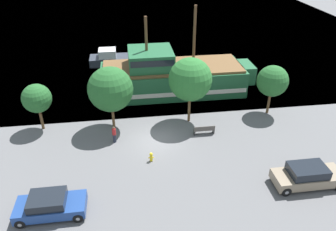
{
  "coord_description": "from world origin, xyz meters",
  "views": [
    {
      "loc": [
        -1.98,
        -22.75,
        15.91
      ],
      "look_at": [
        1.45,
        2.0,
        1.2
      ],
      "focal_mm": 35.0,
      "sensor_mm": 36.0,
      "label": 1
    }
  ],
  "objects_px": {
    "parked_car_curb_mid": "(50,205)",
    "bench_promenade_east": "(204,130)",
    "parked_car_curb_front": "(308,176)",
    "moored_boat_dockside": "(110,58)",
    "fire_hydrant": "(151,157)",
    "pirate_ship": "(171,76)",
    "pedestrian_walking_near": "(114,134)"
  },
  "relations": [
    {
      "from": "fire_hydrant",
      "to": "pirate_ship",
      "type": "bearing_deg",
      "value": 74.64
    },
    {
      "from": "parked_car_curb_front",
      "to": "pedestrian_walking_near",
      "type": "xyz_separation_m",
      "value": [
        -13.34,
        7.11,
        -0.02
      ]
    },
    {
      "from": "parked_car_curb_mid",
      "to": "fire_hydrant",
      "type": "relative_size",
      "value": 5.63
    },
    {
      "from": "pirate_ship",
      "to": "fire_hydrant",
      "type": "xyz_separation_m",
      "value": [
        -3.28,
        -11.95,
        -1.37
      ]
    },
    {
      "from": "parked_car_curb_mid",
      "to": "fire_hydrant",
      "type": "height_order",
      "value": "parked_car_curb_mid"
    },
    {
      "from": "moored_boat_dockside",
      "to": "pedestrian_walking_near",
      "type": "bearing_deg",
      "value": -88.22
    },
    {
      "from": "parked_car_curb_front",
      "to": "fire_hydrant",
      "type": "relative_size",
      "value": 6.35
    },
    {
      "from": "parked_car_curb_front",
      "to": "bench_promenade_east",
      "type": "relative_size",
      "value": 2.65
    },
    {
      "from": "bench_promenade_east",
      "to": "pedestrian_walking_near",
      "type": "height_order",
      "value": "pedestrian_walking_near"
    },
    {
      "from": "pirate_ship",
      "to": "parked_car_curb_mid",
      "type": "relative_size",
      "value": 3.81
    },
    {
      "from": "parked_car_curb_mid",
      "to": "pedestrian_walking_near",
      "type": "bearing_deg",
      "value": 62.07
    },
    {
      "from": "parked_car_curb_mid",
      "to": "pirate_ship",
      "type": "bearing_deg",
      "value": 58.59
    },
    {
      "from": "moored_boat_dockside",
      "to": "fire_hydrant",
      "type": "xyz_separation_m",
      "value": [
        3.36,
        -21.01,
        -0.33
      ]
    },
    {
      "from": "parked_car_curb_front",
      "to": "moored_boat_dockside",
      "type": "bearing_deg",
      "value": 118.93
    },
    {
      "from": "parked_car_curb_mid",
      "to": "bench_promenade_east",
      "type": "height_order",
      "value": "parked_car_curb_mid"
    },
    {
      "from": "fire_hydrant",
      "to": "pedestrian_walking_near",
      "type": "bearing_deg",
      "value": 133.27
    },
    {
      "from": "parked_car_curb_mid",
      "to": "bench_promenade_east",
      "type": "xyz_separation_m",
      "value": [
        11.66,
        7.57,
        -0.29
      ]
    },
    {
      "from": "moored_boat_dockside",
      "to": "bench_promenade_east",
      "type": "bearing_deg",
      "value": -65.21
    },
    {
      "from": "pirate_ship",
      "to": "moored_boat_dockside",
      "type": "distance_m",
      "value": 11.29
    },
    {
      "from": "bench_promenade_east",
      "to": "parked_car_curb_mid",
      "type": "bearing_deg",
      "value": -147.03
    },
    {
      "from": "moored_boat_dockside",
      "to": "parked_car_curb_front",
      "type": "bearing_deg",
      "value": -61.07
    },
    {
      "from": "fire_hydrant",
      "to": "pedestrian_walking_near",
      "type": "distance_m",
      "value": 4.1
    },
    {
      "from": "parked_car_curb_mid",
      "to": "bench_promenade_east",
      "type": "bearing_deg",
      "value": 32.97
    },
    {
      "from": "pedestrian_walking_near",
      "to": "fire_hydrant",
      "type": "bearing_deg",
      "value": -46.73
    },
    {
      "from": "bench_promenade_east",
      "to": "pedestrian_walking_near",
      "type": "xyz_separation_m",
      "value": [
        -7.72,
        -0.12,
        0.32
      ]
    },
    {
      "from": "pirate_ship",
      "to": "pedestrian_walking_near",
      "type": "distance_m",
      "value": 10.89
    },
    {
      "from": "pirate_ship",
      "to": "parked_car_curb_mid",
      "type": "distance_m",
      "value": 19.27
    },
    {
      "from": "fire_hydrant",
      "to": "bench_promenade_east",
      "type": "bearing_deg",
      "value": 32.16
    },
    {
      "from": "bench_promenade_east",
      "to": "fire_hydrant",
      "type": "bearing_deg",
      "value": -147.84
    },
    {
      "from": "pirate_ship",
      "to": "bench_promenade_east",
      "type": "distance_m",
      "value": 9.11
    },
    {
      "from": "fire_hydrant",
      "to": "moored_boat_dockside",
      "type": "bearing_deg",
      "value": 99.09
    },
    {
      "from": "pirate_ship",
      "to": "parked_car_curb_mid",
      "type": "xyz_separation_m",
      "value": [
        -10.03,
        -16.42,
        -1.05
      ]
    }
  ]
}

